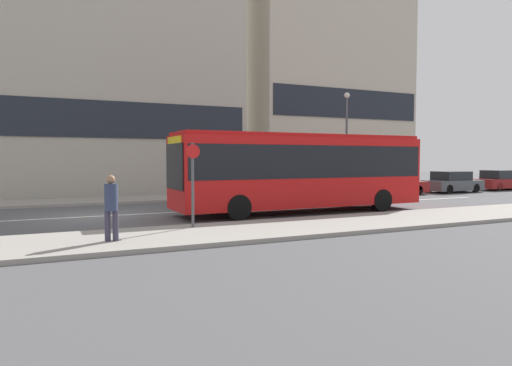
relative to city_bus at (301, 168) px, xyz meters
The scene contains 14 objects.
ground_plane 8.50m from the city_bus, 164.00° to the left, with size 120.00×120.00×0.00m, color #4F4F51.
sidewalk_near 9.09m from the city_bus, 153.55° to the right, with size 44.00×3.50×0.13m.
sidewalk_far 11.82m from the city_bus, 133.04° to the left, with size 44.00×3.50×0.13m.
lane_centerline 8.50m from the city_bus, 164.00° to the left, with size 41.80×0.16×0.01m.
apartment_block_left_tower 17.00m from the city_bus, 114.46° to the left, with size 18.59×5.11×16.81m.
apartment_block_right_tower 20.62m from the city_bus, 51.61° to the left, with size 13.47×4.93×23.45m.
city_bus is the anchor object (origin of this frame).
parked_car_0 7.64m from the city_bus, 51.35° to the left, with size 4.23×1.72×1.28m.
parked_car_1 11.52m from the city_bus, 29.37° to the left, with size 4.67×1.81×1.40m.
parked_car_2 16.28m from the city_bus, 20.03° to the left, with size 4.01×1.85×1.42m.
parked_car_3 21.42m from the city_bus, 15.95° to the left, with size 4.22×1.84×1.44m.
pedestrian_near_stop 9.42m from the city_bus, 152.37° to the right, with size 0.34×0.34×1.73m.
bus_stop_sign 6.38m from the city_bus, 152.63° to the right, with size 0.44×0.12×2.65m.
street_lamp 11.11m from the city_bus, 43.48° to the left, with size 0.36×0.36×6.39m.
Camera 1 is at (-1.98, -18.93, 2.28)m, focal length 32.00 mm.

